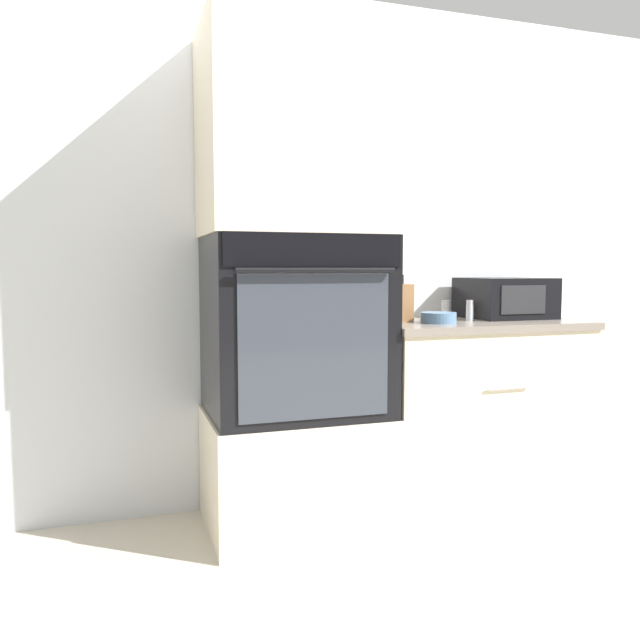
# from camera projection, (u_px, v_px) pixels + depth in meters

# --- Properties ---
(ground_plane) EXTENTS (12.00, 12.00, 0.00)m
(ground_plane) POSITION_uv_depth(u_px,v_px,m) (403.00, 539.00, 2.70)
(ground_plane) COLOR beige
(wall_back) EXTENTS (8.00, 0.05, 2.50)m
(wall_back) POSITION_uv_depth(u_px,v_px,m) (352.00, 253.00, 3.19)
(wall_back) COLOR silver
(wall_back) RESTS_ON ground_plane
(oven_cabinet_base) EXTENTS (0.80, 0.60, 0.52)m
(oven_cabinet_base) POSITION_uv_depth(u_px,v_px,m) (296.00, 469.00, 2.84)
(oven_cabinet_base) COLOR beige
(oven_cabinet_base) RESTS_ON ground_plane
(wall_oven) EXTENTS (0.77, 0.64, 0.79)m
(wall_oven) POSITION_uv_depth(u_px,v_px,m) (295.00, 325.00, 2.78)
(wall_oven) COLOR black
(wall_oven) RESTS_ON oven_cabinet_base
(oven_cabinet_upper) EXTENTS (0.80, 0.60, 0.90)m
(oven_cabinet_upper) POSITION_uv_depth(u_px,v_px,m) (294.00, 133.00, 2.72)
(oven_cabinet_upper) COLOR beige
(oven_cabinet_upper) RESTS_ON wall_oven
(counter_unit) EXTENTS (1.04, 0.63, 0.92)m
(counter_unit) POSITION_uv_depth(u_px,v_px,m) (471.00, 412.00, 3.10)
(counter_unit) COLOR beige
(counter_unit) RESTS_ON ground_plane
(microwave) EXTENTS (0.40, 0.38, 0.21)m
(microwave) POSITION_uv_depth(u_px,v_px,m) (505.00, 298.00, 3.20)
(microwave) COLOR black
(microwave) RESTS_ON counter_unit
(knife_block) EXTENTS (0.11, 0.15, 0.22)m
(knife_block) POSITION_uv_depth(u_px,v_px,m) (397.00, 302.00, 3.01)
(knife_block) COLOR olive
(knife_block) RESTS_ON counter_unit
(bowl) EXTENTS (0.17, 0.17, 0.05)m
(bowl) POSITION_uv_depth(u_px,v_px,m) (438.00, 318.00, 2.90)
(bowl) COLOR #517599
(bowl) RESTS_ON counter_unit
(condiment_jar_near) EXTENTS (0.05, 0.05, 0.09)m
(condiment_jar_near) POSITION_uv_depth(u_px,v_px,m) (446.00, 309.00, 3.19)
(condiment_jar_near) COLOR silver
(condiment_jar_near) RESTS_ON counter_unit
(condiment_jar_mid) EXTENTS (0.04, 0.04, 0.11)m
(condiment_jar_mid) POSITION_uv_depth(u_px,v_px,m) (376.00, 308.00, 3.16)
(condiment_jar_mid) COLOR #427047
(condiment_jar_mid) RESTS_ON counter_unit
(condiment_jar_far) EXTENTS (0.04, 0.04, 0.10)m
(condiment_jar_far) POSITION_uv_depth(u_px,v_px,m) (470.00, 311.00, 3.01)
(condiment_jar_far) COLOR silver
(condiment_jar_far) RESTS_ON counter_unit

